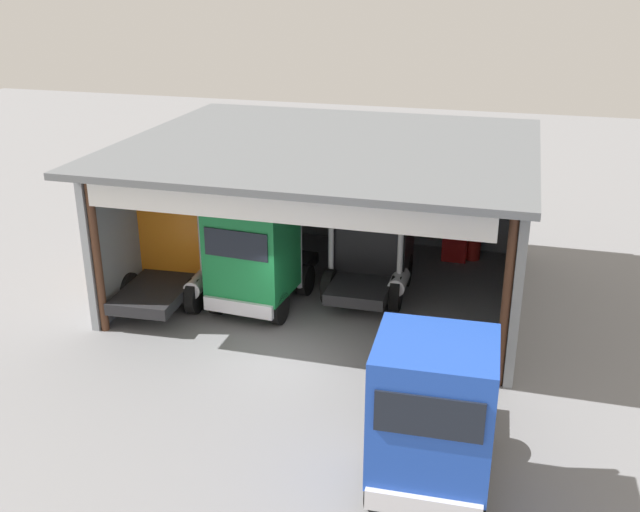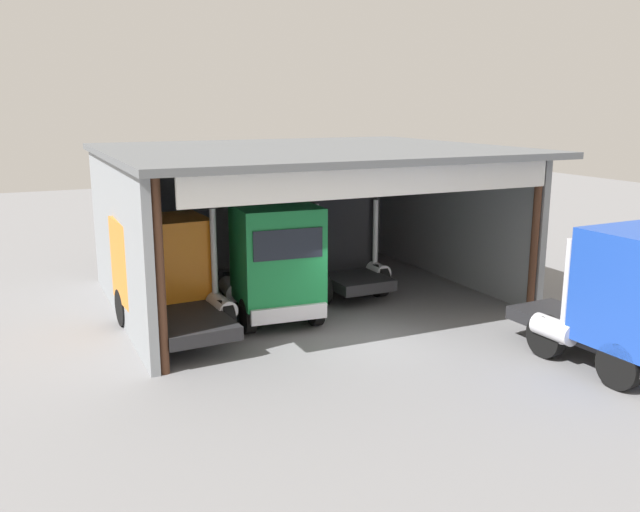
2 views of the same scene
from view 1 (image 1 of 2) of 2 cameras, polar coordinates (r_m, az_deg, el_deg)
name	(u,v)px [view 1 (image 1 of 2)]	position (r m, az deg, el deg)	size (l,w,h in m)	color
ground_plane	(286,358)	(20.80, -2.63, -7.92)	(80.00, 80.00, 0.00)	slate
workshop_shed	(338,181)	(24.57, 1.41, 5.86)	(12.73, 11.21, 5.16)	gray
truck_orange_center_right_bay	(179,241)	(24.88, -10.90, 1.13)	(2.93, 5.30, 3.63)	orange
truck_green_right_bay	(256,254)	(22.95, -5.03, 0.12)	(2.65, 4.87, 3.62)	#197F3D
truck_black_center_left_bay	(372,235)	(24.30, 4.09, 1.67)	(2.69, 4.28, 3.78)	black
truck_blue_yard_outside	(432,412)	(15.25, 8.74, -11.96)	(2.63, 4.83, 3.61)	#1E47B7
oil_drum	(473,247)	(28.00, 11.83, 0.69)	(0.58, 0.58, 0.94)	#B21E19
tool_cart	(455,247)	(27.76, 10.46, 0.68)	(0.90, 0.60, 1.00)	red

